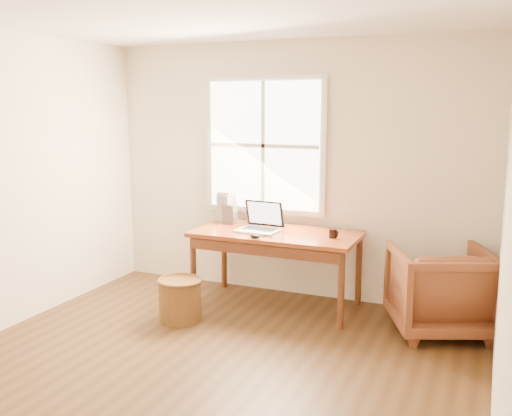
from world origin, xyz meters
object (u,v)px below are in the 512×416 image
at_px(wicker_stool, 180,301).
at_px(laptop, 258,218).
at_px(coffee_mug, 333,233).
at_px(armchair, 441,290).
at_px(desk, 277,234).
at_px(cd_stack_a, 227,208).

bearing_deg(wicker_stool, laptop, 52.02).
bearing_deg(wicker_stool, coffee_mug, 28.80).
bearing_deg(laptop, wicker_stool, -123.79).
height_order(armchair, coffee_mug, coffee_mug).
height_order(desk, laptop, laptop).
bearing_deg(desk, coffee_mug, -4.14).
relative_size(desk, coffee_mug, 19.08).
bearing_deg(coffee_mug, laptop, 173.45).
distance_m(armchair, coffee_mug, 1.06).
xyz_separation_m(desk, armchair, (1.55, -0.06, -0.35)).
bearing_deg(wicker_stool, armchair, 16.64).
distance_m(wicker_stool, coffee_mug, 1.54).
height_order(wicker_stool, coffee_mug, coffee_mug).
height_order(desk, cd_stack_a, cd_stack_a).
height_order(armchair, wicker_stool, armchair).
bearing_deg(cd_stack_a, laptop, -32.54).
relative_size(armchair, coffee_mug, 9.97).
bearing_deg(cd_stack_a, wicker_stool, -91.23).
bearing_deg(coffee_mug, armchair, -10.61).
distance_m(wicker_stool, laptop, 1.07).
relative_size(desk, laptop, 4.09).
xyz_separation_m(armchair, laptop, (-1.72, -0.02, 0.51)).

